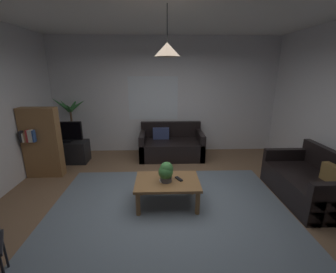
{
  "coord_description": "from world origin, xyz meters",
  "views": [
    {
      "loc": [
        -0.12,
        -3.14,
        2.06
      ],
      "look_at": [
        0.0,
        0.3,
        1.05
      ],
      "focal_mm": 23.91,
      "sensor_mm": 36.0,
      "label": 1
    }
  ],
  "objects": [
    {
      "name": "floor",
      "position": [
        0.0,
        0.0,
        -0.01
      ],
      "size": [
        5.65,
        5.17,
        0.02
      ],
      "primitive_type": "cube",
      "color": "brown",
      "rests_on": "ground"
    },
    {
      "name": "rug",
      "position": [
        0.0,
        -0.2,
        0.0
      ],
      "size": [
        3.67,
        2.85,
        0.01
      ],
      "primitive_type": "cube",
      "color": "slate",
      "rests_on": "ground"
    },
    {
      "name": "wall_back",
      "position": [
        0.0,
        2.62,
        1.44
      ],
      "size": [
        5.77,
        0.06,
        2.88
      ],
      "primitive_type": "cube",
      "color": "silver",
      "rests_on": "ground"
    },
    {
      "name": "ceiling",
      "position": [
        0.0,
        0.0,
        2.89
      ],
      "size": [
        5.65,
        5.17,
        0.02
      ],
      "primitive_type": "cube",
      "color": "white"
    },
    {
      "name": "window_pane",
      "position": [
        -0.3,
        2.59,
        1.39
      ],
      "size": [
        1.25,
        0.01,
        1.08
      ],
      "primitive_type": "cube",
      "color": "white"
    },
    {
      "name": "couch_under_window",
      "position": [
        0.14,
        2.09,
        0.27
      ],
      "size": [
        1.52,
        0.87,
        0.82
      ],
      "color": "black",
      "rests_on": "ground"
    },
    {
      "name": "couch_right_side",
      "position": [
        2.33,
        0.1,
        0.27
      ],
      "size": [
        0.87,
        1.47,
        0.82
      ],
      "rotation": [
        0.0,
        0.0,
        -1.57
      ],
      "color": "black",
      "rests_on": "ground"
    },
    {
      "name": "coffee_table",
      "position": [
        -0.02,
        0.03,
        0.35
      ],
      "size": [
        1.0,
        0.69,
        0.41
      ],
      "color": "olive",
      "rests_on": "ground"
    },
    {
      "name": "book_on_table_0",
      "position": [
        -0.06,
        0.0,
        0.42
      ],
      "size": [
        0.17,
        0.13,
        0.02
      ],
      "primitive_type": "cube",
      "rotation": [
        0.0,
        0.0,
        0.2
      ],
      "color": "beige",
      "rests_on": "coffee_table"
    },
    {
      "name": "remote_on_table_0",
      "position": [
        0.16,
        0.05,
        0.42
      ],
      "size": [
        0.12,
        0.16,
        0.02
      ],
      "primitive_type": "cube",
      "rotation": [
        0.0,
        0.0,
        3.65
      ],
      "color": "black",
      "rests_on": "coffee_table"
    },
    {
      "name": "potted_plant_on_table",
      "position": [
        -0.04,
        -0.0,
        0.58
      ],
      "size": [
        0.23,
        0.23,
        0.32
      ],
      "color": "#4C4C51",
      "rests_on": "coffee_table"
    },
    {
      "name": "tv_stand",
      "position": [
        -2.28,
        1.84,
        0.25
      ],
      "size": [
        0.9,
        0.44,
        0.5
      ],
      "primitive_type": "cube",
      "color": "black",
      "rests_on": "ground"
    },
    {
      "name": "tv",
      "position": [
        -2.28,
        1.82,
        0.74
      ],
      "size": [
        0.76,
        0.16,
        0.47
      ],
      "color": "black",
      "rests_on": "tv_stand"
    },
    {
      "name": "potted_palm_corner",
      "position": [
        -2.32,
        2.34,
        0.62
      ],
      "size": [
        0.75,
        0.77,
        1.52
      ],
      "color": "beige",
      "rests_on": "ground"
    },
    {
      "name": "bookshelf_corner",
      "position": [
        -2.46,
        1.13,
        0.71
      ],
      "size": [
        0.7,
        0.31,
        1.4
      ],
      "color": "olive",
      "rests_on": "ground"
    },
    {
      "name": "pendant_lamp",
      "position": [
        -0.02,
        0.03,
        2.33
      ],
      "size": [
        0.35,
        0.35,
        0.64
      ],
      "color": "black"
    }
  ]
}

